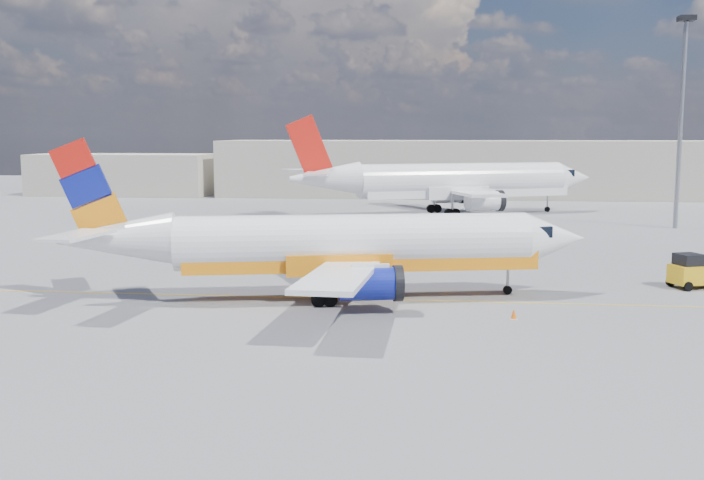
# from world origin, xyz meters

# --- Properties ---
(ground) EXTENTS (240.00, 240.00, 0.00)m
(ground) POSITION_xyz_m (0.00, 0.00, 0.00)
(ground) COLOR #5B5B60
(ground) RESTS_ON ground
(taxi_line) EXTENTS (70.00, 0.15, 0.01)m
(taxi_line) POSITION_xyz_m (0.00, 3.00, 0.01)
(taxi_line) COLOR gold
(taxi_line) RESTS_ON ground
(terminal_main) EXTENTS (70.00, 14.00, 8.00)m
(terminal_main) POSITION_xyz_m (5.00, 75.00, 4.00)
(terminal_main) COLOR beige
(terminal_main) RESTS_ON ground
(terminal_annex) EXTENTS (26.00, 10.00, 6.00)m
(terminal_annex) POSITION_xyz_m (-45.00, 72.00, 3.00)
(terminal_annex) COLOR beige
(terminal_annex) RESTS_ON ground
(main_jet) EXTENTS (29.60, 22.78, 8.93)m
(main_jet) POSITION_xyz_m (-4.04, 3.14, 2.98)
(main_jet) COLOR white
(main_jet) RESTS_ON ground
(second_jet) EXTENTS (35.87, 27.07, 11.01)m
(second_jet) POSITION_xyz_m (2.89, 48.78, 3.67)
(second_jet) COLOR white
(second_jet) RESTS_ON ground
(gse_tug) EXTENTS (3.26, 2.67, 2.06)m
(gse_tug) POSITION_xyz_m (16.63, 8.38, 0.97)
(gse_tug) COLOR black
(gse_tug) RESTS_ON ground
(traffic_cone) EXTENTS (0.36, 0.36, 0.50)m
(traffic_cone) POSITION_xyz_m (5.30, -0.84, 0.24)
(traffic_cone) COLOR white
(traffic_cone) RESTS_ON ground
(floodlight_mast) EXTENTS (1.45, 1.45, 19.90)m
(floodlight_mast) POSITION_xyz_m (24.14, 38.69, 11.93)
(floodlight_mast) COLOR gray
(floodlight_mast) RESTS_ON ground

